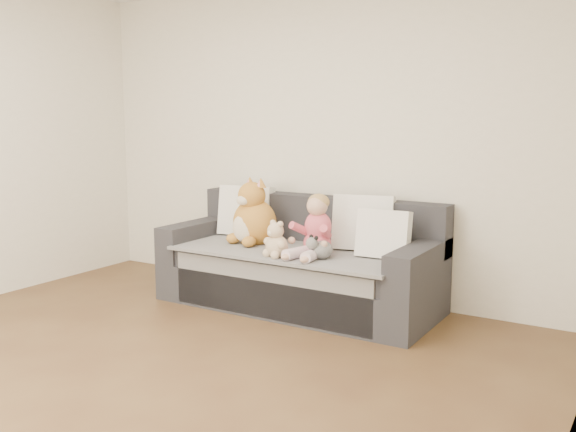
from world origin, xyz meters
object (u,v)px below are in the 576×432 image
(sippy_cup, at_px, (310,247))
(teddy_bear, at_px, (276,242))
(sofa, at_px, (300,267))
(toddler, at_px, (315,229))
(plush_cat, at_px, (253,218))

(sippy_cup, bearing_deg, teddy_bear, -132.60)
(sofa, bearing_deg, toddler, -37.88)
(sofa, bearing_deg, sippy_cup, -44.84)
(sofa, distance_m, plush_cat, 0.56)
(teddy_bear, xyz_separation_m, sippy_cup, (0.18, 0.20, -0.05))
(toddler, bearing_deg, sofa, 142.14)
(plush_cat, bearing_deg, toddler, 4.39)
(toddler, distance_m, teddy_bear, 0.31)
(toddler, height_order, teddy_bear, toddler)
(sofa, xyz_separation_m, sippy_cup, (0.20, -0.20, 0.23))
(plush_cat, bearing_deg, sippy_cup, 2.26)
(sofa, height_order, toddler, toddler)
(teddy_bear, bearing_deg, sofa, 111.88)
(sofa, height_order, sippy_cup, sofa)
(toddler, distance_m, sippy_cup, 0.14)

